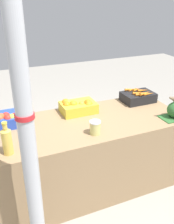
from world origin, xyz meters
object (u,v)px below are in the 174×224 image
Objects in this scene: support_pole at (27,133)px; juice_bottle_golden at (7,141)px; sparrow_bird at (174,98)px; orange_crate at (78,106)px; pickle_jar at (95,127)px; apple_crate at (5,119)px; carrot_crate at (138,97)px.

juice_bottle_golden is at bearing 104.23° from support_pole.
orange_crate is at bearing -25.41° from sparrow_bird.
juice_bottle_golden is 2.21× the size of pickle_jar.
juice_bottle_golden is 1.99× the size of sparrow_bird.
apple_crate is at bearing 86.08° from juice_bottle_golden.
juice_bottle_golden reaches higher than carrot_crate.
pickle_jar is (-0.75, -0.47, 0.00)m from carrot_crate.
apple_crate is (-0.07, 0.87, -0.31)m from support_pole.
support_pole is 0.93m from apple_crate.
support_pole is 0.48m from juice_bottle_golden.
orange_crate reaches higher than apple_crate.
juice_bottle_golden reaches higher than apple_crate.
support_pole is at bearing -126.95° from orange_crate.
support_pole is 6.38× the size of orange_crate.
orange_crate is at bearing 53.05° from support_pole.
orange_crate is 0.94m from sparrow_bird.
support_pole reaches higher than orange_crate.
support_pole reaches higher than apple_crate.
orange_crate is at bearing -179.91° from carrot_crate.
support_pole is at bearing -85.63° from apple_crate.
orange_crate is 0.47m from pickle_jar.
orange_crate is (0.66, 0.88, -0.31)m from support_pole.
juice_bottle_golden is (-1.49, -0.49, 0.06)m from carrot_crate.
juice_bottle_golden is at bearing 6.00° from sparrow_bird.
support_pole is 6.38× the size of carrot_crate.
support_pole is at bearing 21.11° from sparrow_bird.
pickle_jar is (-0.02, -0.47, -0.00)m from orange_crate.
sparrow_bird reaches higher than carrot_crate.
pickle_jar is 0.90× the size of sparrow_bird.
juice_bottle_golden is 0.74m from pickle_jar.
juice_bottle_golden reaches higher than pickle_jar.
sparrow_bird is at bearing -17.64° from apple_crate.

